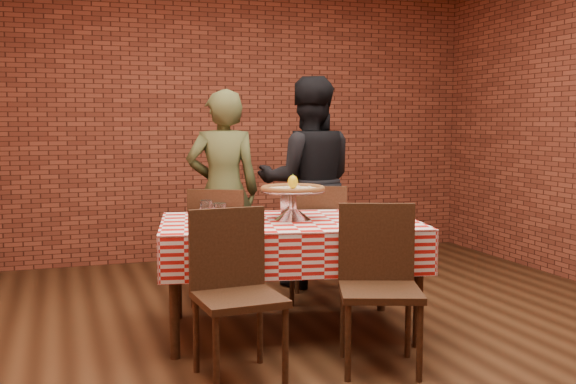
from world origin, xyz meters
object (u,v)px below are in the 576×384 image
object	(u,v)px
pizza_stand	(293,205)
condiment_caddy	(288,205)
diner_black	(308,182)
water_glass_left	(220,213)
diner_olive	(223,191)
table	(290,277)
pizza	(293,190)
chair_far_left	(222,245)
chair_near_right	(380,289)
chair_far_right	(319,242)
chair_near_left	(239,297)
water_glass_right	(206,210)

from	to	relation	value
pizza_stand	condiment_caddy	world-z (taller)	pizza_stand
condiment_caddy	diner_black	bearing A→B (deg)	86.63
water_glass_left	diner_olive	distance (m)	1.31
table	pizza	distance (m)	0.59
pizza	water_glass_left	bearing A→B (deg)	-176.93
pizza	condiment_caddy	size ratio (longest dim) A/B	3.13
pizza	diner_black	distance (m)	1.29
pizza	diner_black	world-z (taller)	diner_black
condiment_caddy	chair_far_left	bearing A→B (deg)	142.95
chair_near_right	pizza_stand	bearing A→B (deg)	124.75
condiment_caddy	pizza_stand	bearing A→B (deg)	-76.28
chair_near_right	chair_far_right	bearing A→B (deg)	101.25
chair_far_right	diner_black	size ratio (longest dim) A/B	0.52
chair_near_right	chair_far_left	world-z (taller)	chair_near_right
chair_near_left	diner_black	world-z (taller)	diner_black
chair_far_right	diner_olive	size ratio (longest dim) A/B	0.56
water_glass_right	chair_near_left	xyz separation A→B (m)	(-0.01, -0.89, -0.36)
condiment_caddy	chair_near_left	distance (m)	1.20
table	diner_olive	bearing A→B (deg)	96.56
pizza	diner_black	xyz separation A→B (m)	(0.54, 1.17, -0.07)
chair_far_left	diner_olive	world-z (taller)	diner_olive
chair_far_right	diner_black	bearing A→B (deg)	-75.41
water_glass_right	diner_black	distance (m)	1.49
water_glass_left	chair_far_left	distance (m)	0.97
table	chair_near_left	distance (m)	0.89
water_glass_left	chair_near_left	xyz separation A→B (m)	(-0.06, -0.71, -0.36)
pizza_stand	condiment_caddy	xyz separation A→B (m)	(0.04, 0.23, -0.03)
pizza	water_glass_right	xyz separation A→B (m)	(-0.55, 0.15, -0.13)
chair_far_right	diner_olive	bearing A→B (deg)	-17.40
water_glass_right	condiment_caddy	size ratio (longest dim) A/B	0.97
water_glass_right	chair_near_right	distance (m)	1.32
chair_far_left	diner_black	xyz separation A→B (m)	(0.83, 0.32, 0.44)
diner_olive	water_glass_right	bearing A→B (deg)	79.90
water_glass_right	chair_near_left	distance (m)	0.96
chair_far_left	chair_far_right	size ratio (longest dim) A/B	0.98
table	chair_far_left	world-z (taller)	chair_far_left
water_glass_right	chair_far_right	size ratio (longest dim) A/B	0.14
table	chair_near_right	xyz separation A→B (m)	(0.26, -0.81, 0.09)
table	chair_near_right	world-z (taller)	chair_near_right
pizza	chair_far_left	xyz separation A→B (m)	(-0.29, 0.84, -0.51)
table	chair_far_left	distance (m)	0.91
chair_near_left	diner_olive	xyz separation A→B (m)	(0.39, 1.98, 0.37)
condiment_caddy	diner_olive	xyz separation A→B (m)	(-0.22, 1.02, 0.01)
table	condiment_caddy	world-z (taller)	condiment_caddy
water_glass_left	chair_near_right	distance (m)	1.16
pizza_stand	chair_near_left	bearing A→B (deg)	-127.47
pizza	diner_olive	world-z (taller)	diner_olive
pizza	condiment_caddy	world-z (taller)	pizza
chair_near_right	water_glass_right	bearing A→B (deg)	147.63
pizza	diner_olive	xyz separation A→B (m)	(-0.18, 1.24, -0.12)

